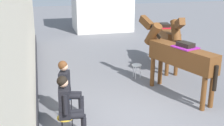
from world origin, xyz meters
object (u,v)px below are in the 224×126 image
Objects in this scene: saddled_horse_near at (178,55)px; saddled_horse_far at (166,36)px; spare_stool_white at (137,66)px; seated_visitor_near at (68,104)px; seated_visitor_far at (67,86)px.

saddled_horse_near is 2.40m from saddled_horse_far.
saddled_horse_near is 6.26× the size of spare_stool_white.
saddled_horse_far is 1.74m from spare_stool_white.
seated_visitor_near is 5.46m from saddled_horse_far.
saddled_horse_far reaches higher than seated_visitor_far.
seated_visitor_near is 1.00× the size of seated_visitor_far.
saddled_horse_far is at bearing 44.69° from seated_visitor_near.
saddled_horse_far is 6.48× the size of spare_stool_white.
seated_visitor_far is 0.47× the size of saddled_horse_far.
saddled_horse_near is at bearing -66.05° from spare_stool_white.
saddled_horse_near is at bearing -106.32° from saddled_horse_far.
seated_visitor_far is at bearing -170.38° from saddled_horse_near.
saddled_horse_far is (3.87, 3.83, 0.38)m from seated_visitor_near.
saddled_horse_near reaches higher than seated_visitor_far.
saddled_horse_far is at bearing 36.91° from seated_visitor_far.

